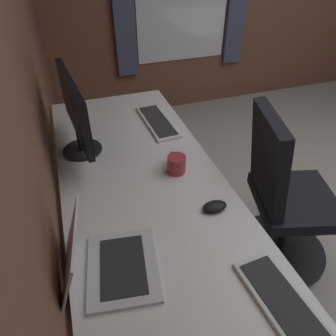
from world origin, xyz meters
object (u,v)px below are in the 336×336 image
Objects in this scene: keyboard_spare at (290,312)px; mouse_main at (215,206)px; coffee_mug at (176,164)px; office_chair at (282,201)px; monitor_primary at (75,111)px; laptop_leftmost at (103,262)px; drawer_pedestal at (160,288)px; keyboard_main at (158,122)px.

keyboard_spare is 0.47m from mouse_main.
coffee_mug is 0.13× the size of office_chair.
monitor_primary is 1.55× the size of laptop_leftmost.
coffee_mug is (0.44, -0.42, -0.01)m from laptop_leftmost.
drawer_pedestal is at bearing 33.78° from keyboard_spare.
mouse_main reaches higher than drawer_pedestal.
monitor_primary is at bearing 108.01° from keyboard_main.
keyboard_main is (0.90, -0.47, -0.04)m from laptop_leftmost.
laptop_leftmost is at bearing 107.31° from office_chair.
mouse_main is at bearing -73.24° from laptop_leftmost.
keyboard_main is 1.23m from keyboard_spare.
mouse_main is 0.62m from office_chair.
laptop_leftmost is at bearing 106.76° from mouse_main.
laptop_leftmost reaches higher than coffee_mug.
monitor_primary reaches higher than drawer_pedestal.
laptop_leftmost is 0.50m from mouse_main.
keyboard_spare reaches higher than drawer_pedestal.
laptop_leftmost is 0.60m from keyboard_spare.
office_chair reaches higher than drawer_pedestal.
drawer_pedestal is at bearing 100.72° from mouse_main.
office_chair is (0.17, -0.52, -0.29)m from mouse_main.
monitor_primary reaches higher than keyboard_spare.
monitor_primary reaches higher than mouse_main.
keyboard_spare is (-0.42, -0.28, 0.39)m from drawer_pedestal.
laptop_leftmost is (-0.75, 0.01, -0.18)m from monitor_primary.
mouse_main is at bearing -79.28° from drawer_pedestal.
keyboard_spare is at bearing -178.37° from keyboard_main.
mouse_main reaches higher than keyboard_main.
monitor_primary is at bearing 24.31° from keyboard_spare.
mouse_main is at bearing -179.12° from keyboard_main.
keyboard_spare is at bearing -123.09° from laptop_leftmost.
office_chair reaches higher than laptop_leftmost.
laptop_leftmost reaches higher than keyboard_main.
mouse_main is at bearing -142.62° from monitor_primary.
monitor_primary is at bearing -1.12° from laptop_leftmost.
mouse_main is 0.30m from coffee_mug.
keyboard_main is at bearing 1.63° from keyboard_spare.
drawer_pedestal is 0.58m from coffee_mug.
laptop_leftmost is 0.37× the size of office_chair.
coffee_mug is at bearing 12.33° from mouse_main.
office_chair is at bearing -137.87° from keyboard_main.
monitor_primary is at bearing 17.32° from drawer_pedestal.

